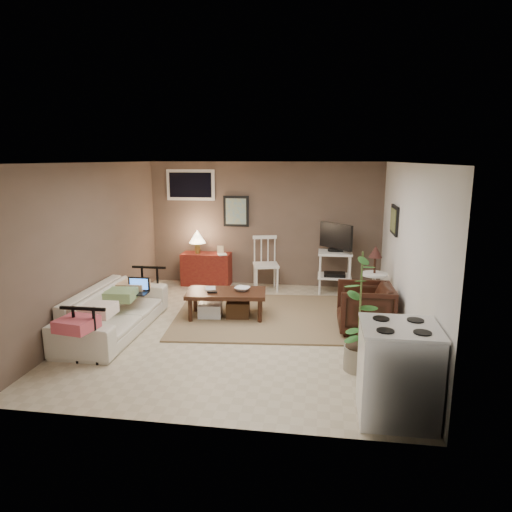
% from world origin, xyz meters
% --- Properties ---
extents(floor, '(5.00, 5.00, 0.00)m').
position_xyz_m(floor, '(0.00, 0.00, 0.00)').
color(floor, '#C1B293').
rests_on(floor, ground).
extents(art_back, '(0.50, 0.03, 0.60)m').
position_xyz_m(art_back, '(-0.55, 2.48, 1.45)').
color(art_back, black).
extents(art_right, '(0.03, 0.60, 0.45)m').
position_xyz_m(art_right, '(2.23, 1.05, 1.52)').
color(art_right, black).
extents(window, '(0.96, 0.03, 0.60)m').
position_xyz_m(window, '(-1.45, 2.48, 1.95)').
color(window, white).
extents(rug, '(2.98, 2.48, 0.03)m').
position_xyz_m(rug, '(0.26, 0.58, 0.01)').
color(rug, '#866E4E').
rests_on(rug, floor).
extents(coffee_table, '(1.28, 0.76, 0.46)m').
position_xyz_m(coffee_table, '(-0.34, 0.44, 0.26)').
color(coffee_table, '#36170E').
rests_on(coffee_table, floor).
extents(sofa, '(0.63, 2.17, 0.85)m').
position_xyz_m(sofa, '(-1.80, -0.35, 0.42)').
color(sofa, '#EDE5CD').
rests_on(sofa, floor).
extents(sofa_pillows, '(0.42, 2.06, 0.15)m').
position_xyz_m(sofa_pillows, '(-1.75, -0.60, 0.52)').
color(sofa_pillows, '#F3DBC9').
rests_on(sofa_pillows, sofa).
extents(sofa_end_rails, '(0.58, 2.17, 0.73)m').
position_xyz_m(sofa_end_rails, '(-1.67, -0.35, 0.36)').
color(sofa_end_rails, black).
rests_on(sofa_end_rails, floor).
extents(laptop, '(0.33, 0.24, 0.23)m').
position_xyz_m(laptop, '(-1.59, 0.02, 0.55)').
color(laptop, black).
rests_on(laptop, sofa).
extents(red_console, '(0.95, 0.42, 1.10)m').
position_xyz_m(red_console, '(-1.14, 2.29, 0.38)').
color(red_console, maroon).
rests_on(red_console, floor).
extents(spindle_chair, '(0.55, 0.55, 1.01)m').
position_xyz_m(spindle_chair, '(0.08, 2.12, 0.48)').
color(spindle_chair, white).
rests_on(spindle_chair, floor).
extents(tv_stand, '(0.61, 0.60, 1.30)m').
position_xyz_m(tv_stand, '(1.37, 2.11, 0.69)').
color(tv_stand, white).
rests_on(tv_stand, floor).
extents(side_table, '(0.42, 0.42, 1.12)m').
position_xyz_m(side_table, '(1.96, 0.98, 0.69)').
color(side_table, white).
rests_on(side_table, floor).
extents(armchair, '(0.73, 0.77, 0.77)m').
position_xyz_m(armchair, '(1.76, 0.17, 0.39)').
color(armchair, black).
rests_on(armchair, floor).
extents(potted_plant, '(0.36, 0.36, 1.45)m').
position_xyz_m(potted_plant, '(1.58, -1.10, 0.77)').
color(potted_plant, gray).
rests_on(potted_plant, floor).
extents(stove, '(0.72, 0.67, 0.94)m').
position_xyz_m(stove, '(1.87, -2.07, 0.47)').
color(stove, white).
rests_on(stove, floor).
extents(bowl, '(0.24, 0.11, 0.23)m').
position_xyz_m(bowl, '(-0.09, 0.51, 0.55)').
color(bowl, '#36170E').
rests_on(bowl, coffee_table).
extents(book_table, '(0.16, 0.06, 0.22)m').
position_xyz_m(book_table, '(-0.68, 0.51, 0.55)').
color(book_table, '#36170E').
rests_on(book_table, coffee_table).
extents(book_console, '(0.16, 0.08, 0.22)m').
position_xyz_m(book_console, '(-0.85, 2.15, 0.75)').
color(book_console, '#36170E').
rests_on(book_console, red_console).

